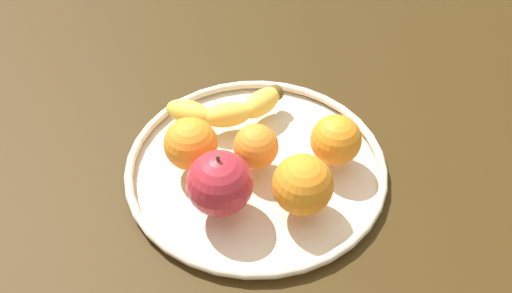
% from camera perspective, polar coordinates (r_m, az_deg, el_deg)
% --- Properties ---
extents(ground_plane, '(1.20, 1.20, 0.04)m').
position_cam_1_polar(ground_plane, '(0.80, 0.00, -3.40)').
color(ground_plane, '#34230B').
extents(fruit_bowl, '(0.36, 0.36, 0.02)m').
position_cam_1_polar(fruit_bowl, '(0.78, 0.00, -2.00)').
color(fruit_bowl, beige).
rests_on(fruit_bowl, ground_plane).
extents(banana, '(0.19, 0.08, 0.04)m').
position_cam_1_polar(banana, '(0.82, -2.80, 3.75)').
color(banana, yellow).
rests_on(banana, fruit_bowl).
extents(apple, '(0.08, 0.08, 0.09)m').
position_cam_1_polar(apple, '(0.69, -3.66, -3.72)').
color(apple, '#B02531').
rests_on(apple, fruit_bowl).
extents(orange_front_left, '(0.06, 0.06, 0.06)m').
position_cam_1_polar(orange_front_left, '(0.75, -0.14, 0.14)').
color(orange_front_left, orange).
rests_on(orange_front_left, fruit_bowl).
extents(orange_center, '(0.07, 0.07, 0.07)m').
position_cam_1_polar(orange_center, '(0.76, 8.00, 0.64)').
color(orange_center, orange).
rests_on(orange_center, fruit_bowl).
extents(orange_front_right, '(0.07, 0.07, 0.07)m').
position_cam_1_polar(orange_front_right, '(0.75, -6.55, 0.26)').
color(orange_front_right, orange).
rests_on(orange_front_right, fruit_bowl).
extents(orange_back_right, '(0.08, 0.08, 0.08)m').
position_cam_1_polar(orange_back_right, '(0.70, 4.70, -3.84)').
color(orange_back_right, orange).
rests_on(orange_back_right, fruit_bowl).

